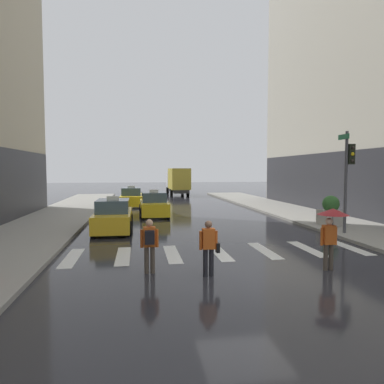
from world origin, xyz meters
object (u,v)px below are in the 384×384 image
object	(u,v)px
pedestrian_with_umbrella	(331,222)
pedestrian_with_handbag	(209,245)
traffic_light_pole	(348,167)
taxi_second	(154,205)
pedestrian_with_backpack	(149,242)
planter_near_corner	(331,212)
taxi_lead	(113,217)
taxi_third	(131,198)
box_truck	(178,181)

from	to	relation	value
pedestrian_with_umbrella	pedestrian_with_handbag	size ratio (longest dim) A/B	1.18
traffic_light_pole	taxi_second	size ratio (longest dim) A/B	1.05
pedestrian_with_backpack	planter_near_corner	xyz separation A→B (m)	(10.05, 6.92, -0.10)
traffic_light_pole	taxi_lead	size ratio (longest dim) A/B	1.06
taxi_third	box_truck	bearing A→B (deg)	65.90
pedestrian_with_backpack	pedestrian_with_handbag	bearing A→B (deg)	-16.92
pedestrian_with_umbrella	taxi_lead	bearing A→B (deg)	131.15
pedestrian_with_handbag	planter_near_corner	distance (m)	11.17
taxi_third	pedestrian_with_backpack	size ratio (longest dim) A/B	2.76
traffic_light_pole	planter_near_corner	size ratio (longest dim) A/B	3.00
taxi_second	pedestrian_with_backpack	size ratio (longest dim) A/B	2.77
pedestrian_with_umbrella	traffic_light_pole	bearing A→B (deg)	52.74
taxi_third	pedestrian_with_backpack	xyz separation A→B (m)	(0.91, -19.92, 0.25)
taxi_lead	taxi_third	distance (m)	12.18
pedestrian_with_backpack	planter_near_corner	distance (m)	12.20
pedestrian_with_handbag	planter_near_corner	world-z (taller)	planter_near_corner
traffic_light_pole	taxi_second	bearing A→B (deg)	134.37
pedestrian_with_backpack	pedestrian_with_umbrella	bearing A→B (deg)	-5.12
taxi_second	box_truck	distance (m)	19.23
pedestrian_with_umbrella	pedestrian_with_backpack	size ratio (longest dim) A/B	1.18
taxi_second	traffic_light_pole	bearing A→B (deg)	-45.63
traffic_light_pole	taxi_second	world-z (taller)	traffic_light_pole
taxi_third	taxi_lead	bearing A→B (deg)	-93.29
taxi_second	pedestrian_with_backpack	world-z (taller)	taxi_second
taxi_lead	planter_near_corner	bearing A→B (deg)	-4.12
traffic_light_pole	planter_near_corner	bearing A→B (deg)	75.59
taxi_second	taxi_lead	bearing A→B (deg)	-112.51
taxi_lead	box_truck	distance (m)	25.27
traffic_light_pole	pedestrian_with_handbag	size ratio (longest dim) A/B	2.91
pedestrian_with_umbrella	pedestrian_with_backpack	world-z (taller)	pedestrian_with_umbrella
taxi_second	pedestrian_with_handbag	xyz separation A→B (m)	(0.98, -13.94, 0.21)
pedestrian_with_umbrella	planter_near_corner	xyz separation A→B (m)	(4.44, 7.42, -0.64)
traffic_light_pole	taxi_second	xyz separation A→B (m)	(-8.70, 8.89, -2.53)
taxi_third	pedestrian_with_handbag	bearing A→B (deg)	-82.68
pedestrian_with_umbrella	planter_near_corner	world-z (taller)	pedestrian_with_umbrella
traffic_light_pole	taxi_third	bearing A→B (deg)	123.91
taxi_lead	pedestrian_with_handbag	size ratio (longest dim) A/B	2.76
traffic_light_pole	taxi_third	size ratio (longest dim) A/B	1.05
pedestrian_with_backpack	taxi_lead	bearing A→B (deg)	101.72
taxi_third	pedestrian_with_backpack	distance (m)	19.94
taxi_third	traffic_light_pole	bearing A→B (deg)	-56.09
pedestrian_with_handbag	pedestrian_with_backpack	bearing A→B (deg)	163.08
planter_near_corner	taxi_third	bearing A→B (deg)	130.12
taxi_second	planter_near_corner	world-z (taller)	taxi_second
taxi_lead	box_truck	world-z (taller)	box_truck
taxi_lead	pedestrian_with_umbrella	distance (m)	11.00
taxi_lead	pedestrian_with_backpack	xyz separation A→B (m)	(1.61, -7.76, 0.25)
taxi_lead	taxi_third	bearing A→B (deg)	86.71
taxi_second	taxi_third	distance (m)	6.71
pedestrian_with_handbag	taxi_second	bearing A→B (deg)	94.01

